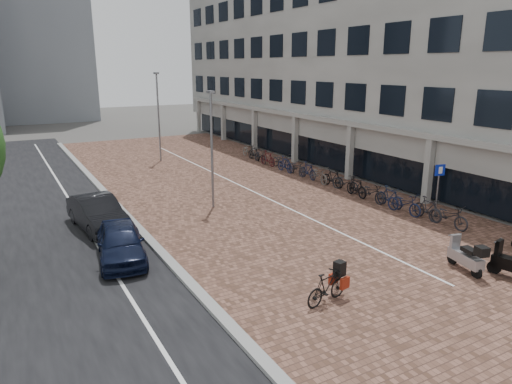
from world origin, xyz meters
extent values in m
plane|color=#474442|center=(0.00, 0.00, 0.00)|extent=(140.00, 140.00, 0.00)
cube|color=brown|center=(2.00, 12.00, 0.01)|extent=(14.50, 42.00, 0.04)
cube|color=black|center=(-9.00, 12.00, 0.01)|extent=(8.00, 50.00, 0.03)
cube|color=gray|center=(-5.10, 12.00, 0.07)|extent=(0.35, 42.00, 0.14)
cube|color=white|center=(-7.00, 12.00, 0.02)|extent=(0.12, 44.00, 0.00)
cube|color=white|center=(2.20, 12.00, 0.04)|extent=(0.10, 30.00, 0.00)
cube|color=#A5A5A0|center=(13.00, 16.00, 8.50)|extent=(8.00, 40.00, 13.00)
cube|color=black|center=(9.60, 16.00, 1.70)|extent=(0.15, 38.00, 3.20)
cube|color=#A5A5A0|center=(9.40, 16.00, 3.45)|extent=(1.60, 38.00, 0.30)
cube|color=#A5A5A0|center=(8.80, 4.00, 1.70)|extent=(0.35, 0.35, 3.40)
cube|color=#A5A5A0|center=(8.80, 10.00, 1.70)|extent=(0.35, 0.35, 3.40)
cube|color=#A5A5A0|center=(8.80, 16.00, 1.70)|extent=(0.35, 0.35, 3.40)
cube|color=#A5A5A0|center=(8.80, 22.00, 1.70)|extent=(0.35, 0.35, 3.40)
cube|color=#A5A5A0|center=(8.80, 28.00, 1.70)|extent=(0.35, 0.35, 3.40)
cube|color=#A5A5A0|center=(8.80, 34.00, 1.70)|extent=(0.35, 0.35, 3.40)
cube|color=gray|center=(-4.00, 55.00, 13.00)|extent=(12.00, 10.00, 26.00)
imported|color=black|center=(-6.50, 4.36, 0.67)|extent=(2.20, 4.15, 1.34)
imported|color=black|center=(-6.56, 8.13, 0.72)|extent=(2.01, 4.53, 1.44)
imported|color=black|center=(-1.99, -1.83, 0.50)|extent=(1.72, 0.79, 1.00)
cube|color=black|center=(-1.99, -1.83, 0.95)|extent=(0.35, 0.33, 0.45)
cube|color=maroon|center=(-2.21, -1.83, 0.55)|extent=(0.36, 0.17, 0.35)
cube|color=maroon|center=(-1.77, -1.83, 0.55)|extent=(0.36, 0.17, 0.35)
cylinder|color=slate|center=(7.50, 2.29, 1.14)|extent=(0.07, 0.07, 2.28)
cube|color=#0D21A9|center=(7.50, 2.26, 2.22)|extent=(0.51, 0.14, 0.52)
cylinder|color=slate|center=(-0.95, 8.64, 2.82)|extent=(0.12, 0.12, 5.63)
cylinder|color=slate|center=(0.45, 21.16, 3.15)|extent=(0.12, 0.12, 6.30)
imported|color=black|center=(6.77, 1.00, 0.52)|extent=(0.80, 2.01, 1.04)
imported|color=black|center=(6.82, 2.15, 0.53)|extent=(0.66, 1.79, 1.05)
imported|color=#141C39|center=(6.53, 3.30, 0.52)|extent=(0.79, 2.01, 1.04)
imported|color=black|center=(6.73, 4.45, 0.53)|extent=(0.52, 1.75, 1.05)
imported|color=black|center=(6.57, 5.60, 0.52)|extent=(0.74, 1.99, 1.04)
imported|color=black|center=(6.57, 6.75, 0.53)|extent=(0.69, 1.79, 1.05)
imported|color=black|center=(6.79, 7.90, 0.52)|extent=(0.90, 2.03, 1.04)
imported|color=black|center=(6.81, 9.05, 0.53)|extent=(0.59, 1.77, 1.05)
imported|color=#5E5B56|center=(6.64, 10.20, 0.52)|extent=(0.90, 2.03, 1.04)
imported|color=black|center=(6.68, 11.35, 0.53)|extent=(0.57, 1.77, 1.05)
imported|color=#222228|center=(6.63, 12.50, 0.52)|extent=(0.86, 2.03, 1.04)
imported|color=#161D3D|center=(6.48, 13.65, 0.53)|extent=(0.50, 1.75, 1.05)
imported|color=#232329|center=(6.94, 14.80, 0.52)|extent=(0.92, 2.04, 1.04)
imported|color=#411114|center=(6.50, 15.95, 0.53)|extent=(0.57, 1.77, 1.05)
imported|color=#222227|center=(6.58, 17.10, 0.52)|extent=(0.88, 2.03, 1.04)
imported|color=black|center=(6.67, 18.25, 0.53)|extent=(0.50, 1.75, 1.05)
imported|color=#62605A|center=(6.85, 19.40, 0.52)|extent=(0.75, 1.99, 1.04)
camera|label=1|loc=(-9.92, -11.74, 6.81)|focal=32.78mm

